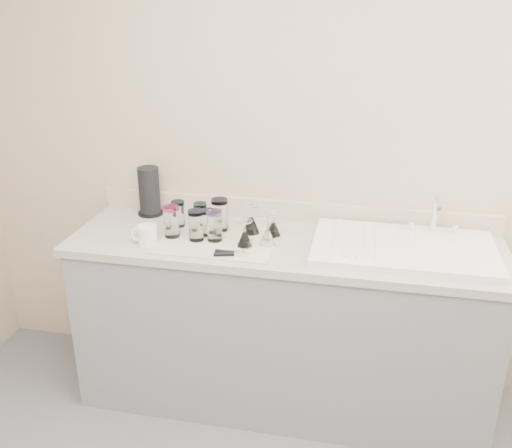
% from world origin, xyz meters
% --- Properties ---
extents(room_envelope, '(3.54, 3.50, 2.52)m').
position_xyz_m(room_envelope, '(0.00, 0.00, 1.56)').
color(room_envelope, '#58585D').
rests_on(room_envelope, ground).
extents(counter_unit, '(2.06, 0.62, 0.90)m').
position_xyz_m(counter_unit, '(0.00, 1.20, 0.45)').
color(counter_unit, slate).
rests_on(counter_unit, ground).
extents(sink_unit, '(0.82, 0.50, 0.22)m').
position_xyz_m(sink_unit, '(0.55, 1.20, 0.92)').
color(sink_unit, white).
rests_on(sink_unit, counter_unit).
extents(dish_towel, '(0.55, 0.42, 0.01)m').
position_xyz_m(dish_towel, '(-0.31, 1.15, 0.90)').
color(dish_towel, silver).
rests_on(dish_towel, counter_unit).
extents(tumbler_teal, '(0.07, 0.07, 0.13)m').
position_xyz_m(tumbler_teal, '(-0.55, 1.26, 0.97)').
color(tumbler_teal, white).
rests_on(tumbler_teal, dish_towel).
extents(tumbler_cyan, '(0.07, 0.07, 0.13)m').
position_xyz_m(tumbler_cyan, '(-0.43, 1.26, 0.97)').
color(tumbler_cyan, white).
rests_on(tumbler_cyan, dish_towel).
extents(tumbler_purple, '(0.08, 0.08, 0.16)m').
position_xyz_m(tumbler_purple, '(-0.33, 1.26, 0.99)').
color(tumbler_purple, white).
rests_on(tumbler_purple, dish_towel).
extents(tumbler_magenta, '(0.08, 0.08, 0.15)m').
position_xyz_m(tumbler_magenta, '(-0.54, 1.14, 0.99)').
color(tumbler_magenta, white).
rests_on(tumbler_magenta, dish_towel).
extents(tumbler_blue, '(0.07, 0.07, 0.15)m').
position_xyz_m(tumbler_blue, '(-0.41, 1.12, 0.98)').
color(tumbler_blue, white).
rests_on(tumbler_blue, dish_towel).
extents(tumbler_lavender, '(0.07, 0.07, 0.15)m').
position_xyz_m(tumbler_lavender, '(-0.32, 1.13, 0.98)').
color(tumbler_lavender, white).
rests_on(tumbler_lavender, dish_towel).
extents(tumbler_extra, '(0.07, 0.07, 0.13)m').
position_xyz_m(tumbler_extra, '(-0.37, 1.19, 0.97)').
color(tumbler_extra, white).
rests_on(tumbler_extra, dish_towel).
extents(goblet_back_left, '(0.08, 0.08, 0.15)m').
position_xyz_m(goblet_back_left, '(-0.17, 1.26, 0.96)').
color(goblet_back_left, white).
rests_on(goblet_back_left, dish_towel).
extents(goblet_back_right, '(0.07, 0.07, 0.13)m').
position_xyz_m(goblet_back_right, '(-0.06, 1.25, 0.95)').
color(goblet_back_right, white).
rests_on(goblet_back_right, dish_towel).
extents(goblet_front_left, '(0.07, 0.07, 0.13)m').
position_xyz_m(goblet_front_left, '(-0.17, 1.10, 0.95)').
color(goblet_front_left, white).
rests_on(goblet_front_left, dish_towel).
extents(goblet_front_right, '(0.08, 0.08, 0.13)m').
position_xyz_m(goblet_front_right, '(-0.07, 1.14, 0.95)').
color(goblet_front_right, white).
rests_on(goblet_front_right, dish_towel).
extents(can_opener, '(0.15, 0.06, 0.02)m').
position_xyz_m(can_opener, '(-0.21, 0.99, 0.92)').
color(can_opener, silver).
rests_on(can_opener, dish_towel).
extents(white_mug, '(0.13, 0.10, 0.09)m').
position_xyz_m(white_mug, '(-0.63, 1.04, 0.95)').
color(white_mug, white).
rests_on(white_mug, counter_unit).
extents(paper_towel_roll, '(0.14, 0.14, 0.26)m').
position_xyz_m(paper_towel_roll, '(-0.75, 1.41, 1.03)').
color(paper_towel_roll, black).
rests_on(paper_towel_roll, counter_unit).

